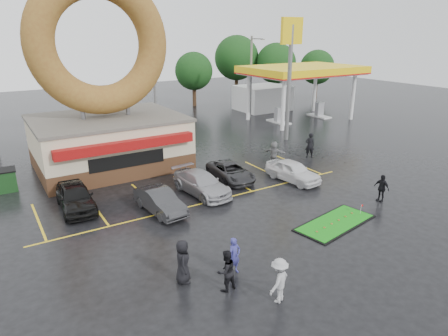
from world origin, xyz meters
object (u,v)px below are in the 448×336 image
person_cameraman (381,188)px  streetlight_right (251,75)px  gas_station (284,84)px  car_dgrey (160,201)px  car_black (75,197)px  car_silver (202,183)px  car_white (293,171)px  car_grey (231,172)px  shell_sign (290,57)px  dumpster (0,181)px  donut_shop (106,106)px  streetlight_mid (155,83)px  person_blue (234,256)px  putting_green (335,223)px

person_cameraman → streetlight_right: bearing=158.4°
gas_station → car_dgrey: bearing=-143.1°
car_black → person_cameraman: bearing=-25.2°
car_silver → car_black: bearing=160.6°
car_white → person_cameraman: size_ratio=2.47×
streetlight_right → car_grey: streetlight_right is taller
shell_sign → car_silver: bearing=-150.6°
car_silver → car_grey: bearing=15.1°
shell_sign → car_grey: size_ratio=2.51×
car_silver → person_cameraman: bearing=-43.9°
car_silver → person_cameraman: size_ratio=2.82×
car_white → dumpster: size_ratio=2.24×
car_silver → gas_station: bearing=33.2°
donut_shop → shell_sign: donut_shop is taller
streetlight_mid → car_white: streetlight_mid is taller
car_dgrey → shell_sign: bearing=21.4°
streetlight_mid → car_white: (2.37, -17.42, -4.10)m
donut_shop → person_cameraman: bearing=-52.0°
person_blue → person_cameraman: 11.47m
car_grey → person_blue: bearing=-118.0°
gas_station → car_black: (-26.93, -14.50, -2.95)m
car_black → car_white: car_black is taller
streetlight_right → car_silver: (-15.85, -17.17, -4.11)m
donut_shop → car_silver: bearing=-69.1°
gas_station → car_white: (-13.63, -17.44, -3.01)m
shell_sign → person_blue: bearing=-135.7°
gas_station → person_blue: bearing=-133.1°
donut_shop → person_cameraman: donut_shop is taller
car_dgrey → car_silver: size_ratio=0.85×
car_white → putting_green: bearing=-117.8°
donut_shop → car_black: donut_shop is taller
gas_station → putting_green: 28.53m
donut_shop → streetlight_mid: (7.00, 7.95, 0.32)m
streetlight_right → car_grey: (-13.06, -16.09, -4.20)m
donut_shop → car_black: bearing=-121.0°
gas_station → car_silver: (-19.85, -16.19, -3.03)m
putting_green → streetlight_right: bearing=64.0°
donut_shop → shell_sign: (16.00, -0.97, 2.91)m
dumpster → gas_station: bearing=19.2°
car_white → streetlight_mid: bearing=90.8°
person_blue → car_grey: bearing=50.2°
gas_station → car_silver: bearing=-140.8°
streetlight_right → gas_station: bearing=-13.7°
car_silver → streetlight_mid: bearing=70.6°
gas_station → dumpster: size_ratio=7.58×
car_dgrey → person_blue: bearing=-94.0°
person_cameraman → putting_green: (-4.43, -0.70, -0.78)m
streetlight_right → car_grey: 21.14m
donut_shop → person_blue: donut_shop is taller
person_cameraman → car_silver: bearing=-132.0°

